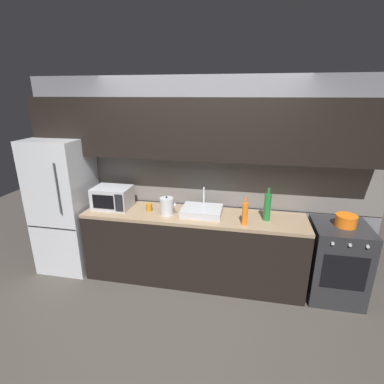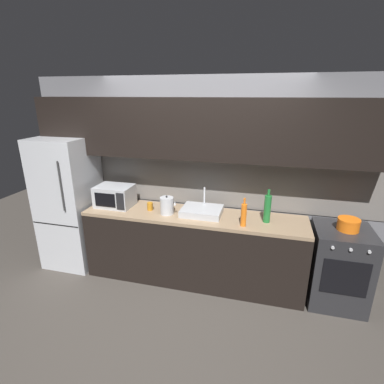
{
  "view_description": "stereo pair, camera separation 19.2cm",
  "coord_description": "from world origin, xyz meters",
  "px_view_note": "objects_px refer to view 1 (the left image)",
  "views": [
    {
      "loc": [
        0.63,
        -2.31,
        2.29
      ],
      "look_at": [
        -0.01,
        0.9,
        1.18
      ],
      "focal_mm": 27.37,
      "sensor_mm": 36.0,
      "label": 1
    },
    {
      "loc": [
        0.82,
        -2.27,
        2.29
      ],
      "look_at": [
        -0.01,
        0.9,
        1.18
      ],
      "focal_mm": 27.37,
      "sensor_mm": 36.0,
      "label": 2
    }
  ],
  "objects_px": {
    "kettle": "(167,206)",
    "refrigerator": "(65,205)",
    "oven_range": "(336,261)",
    "wine_bottle_green": "(267,207)",
    "microwave": "(113,197)",
    "cooking_pot": "(346,221)",
    "wine_bottle_orange": "(245,213)",
    "mug_amber": "(149,207)"
  },
  "relations": [
    {
      "from": "microwave",
      "to": "cooking_pot",
      "type": "relative_size",
      "value": 2.03
    },
    {
      "from": "oven_range",
      "to": "cooking_pot",
      "type": "distance_m",
      "value": 0.52
    },
    {
      "from": "microwave",
      "to": "mug_amber",
      "type": "bearing_deg",
      "value": -2.71
    },
    {
      "from": "oven_range",
      "to": "microwave",
      "type": "relative_size",
      "value": 1.96
    },
    {
      "from": "oven_range",
      "to": "kettle",
      "type": "relative_size",
      "value": 3.86
    },
    {
      "from": "refrigerator",
      "to": "mug_amber",
      "type": "distance_m",
      "value": 1.17
    },
    {
      "from": "oven_range",
      "to": "wine_bottle_green",
      "type": "distance_m",
      "value": 1.03
    },
    {
      "from": "microwave",
      "to": "wine_bottle_orange",
      "type": "relative_size",
      "value": 1.42
    },
    {
      "from": "kettle",
      "to": "cooking_pot",
      "type": "distance_m",
      "value": 2.02
    },
    {
      "from": "oven_range",
      "to": "wine_bottle_green",
      "type": "xyz_separation_m",
      "value": [
        -0.82,
        -0.0,
        0.61
      ]
    },
    {
      "from": "kettle",
      "to": "wine_bottle_green",
      "type": "relative_size",
      "value": 0.6
    },
    {
      "from": "microwave",
      "to": "wine_bottle_orange",
      "type": "bearing_deg",
      "value": -6.68
    },
    {
      "from": "refrigerator",
      "to": "oven_range",
      "type": "distance_m",
      "value": 3.44
    },
    {
      "from": "kettle",
      "to": "refrigerator",
      "type": "bearing_deg",
      "value": 177.41
    },
    {
      "from": "kettle",
      "to": "wine_bottle_orange",
      "type": "height_order",
      "value": "wine_bottle_orange"
    },
    {
      "from": "refrigerator",
      "to": "wine_bottle_green",
      "type": "relative_size",
      "value": 4.57
    },
    {
      "from": "oven_range",
      "to": "kettle",
      "type": "xyz_separation_m",
      "value": [
        -2.0,
        -0.06,
        0.55
      ]
    },
    {
      "from": "wine_bottle_green",
      "to": "microwave",
      "type": "bearing_deg",
      "value": 179.36
    },
    {
      "from": "oven_range",
      "to": "mug_amber",
      "type": "bearing_deg",
      "value": -179.91
    },
    {
      "from": "microwave",
      "to": "cooking_pot",
      "type": "bearing_deg",
      "value": -0.38
    },
    {
      "from": "wine_bottle_green",
      "to": "cooking_pot",
      "type": "distance_m",
      "value": 0.85
    },
    {
      "from": "kettle",
      "to": "wine_bottle_orange",
      "type": "relative_size",
      "value": 0.72
    },
    {
      "from": "oven_range",
      "to": "wine_bottle_orange",
      "type": "relative_size",
      "value": 2.77
    },
    {
      "from": "wine_bottle_orange",
      "to": "mug_amber",
      "type": "xyz_separation_m",
      "value": [
        -1.17,
        0.17,
        -0.08
      ]
    },
    {
      "from": "microwave",
      "to": "mug_amber",
      "type": "distance_m",
      "value": 0.5
    },
    {
      "from": "microwave",
      "to": "oven_range",
      "type": "bearing_deg",
      "value": -0.41
    },
    {
      "from": "wine_bottle_orange",
      "to": "mug_amber",
      "type": "distance_m",
      "value": 1.19
    },
    {
      "from": "refrigerator",
      "to": "kettle",
      "type": "relative_size",
      "value": 7.58
    },
    {
      "from": "oven_range",
      "to": "microwave",
      "type": "distance_m",
      "value": 2.8
    },
    {
      "from": "refrigerator",
      "to": "mug_amber",
      "type": "xyz_separation_m",
      "value": [
        1.17,
        -0.0,
        0.07
      ]
    },
    {
      "from": "kettle",
      "to": "mug_amber",
      "type": "bearing_deg",
      "value": 166.49
    },
    {
      "from": "wine_bottle_green",
      "to": "wine_bottle_orange",
      "type": "bearing_deg",
      "value": -144.8
    },
    {
      "from": "microwave",
      "to": "refrigerator",
      "type": "bearing_deg",
      "value": -178.45
    },
    {
      "from": "refrigerator",
      "to": "cooking_pot",
      "type": "relative_size",
      "value": 7.8
    },
    {
      "from": "oven_range",
      "to": "kettle",
      "type": "bearing_deg",
      "value": -178.2
    },
    {
      "from": "cooking_pot",
      "to": "wine_bottle_orange",
      "type": "bearing_deg",
      "value": -170.82
    },
    {
      "from": "wine_bottle_green",
      "to": "cooking_pot",
      "type": "xyz_separation_m",
      "value": [
        0.85,
        0.0,
        -0.1
      ]
    },
    {
      "from": "mug_amber",
      "to": "refrigerator",
      "type": "bearing_deg",
      "value": 179.76
    },
    {
      "from": "refrigerator",
      "to": "mug_amber",
      "type": "bearing_deg",
      "value": -0.24
    },
    {
      "from": "kettle",
      "to": "wine_bottle_green",
      "type": "bearing_deg",
      "value": 2.98
    },
    {
      "from": "mug_amber",
      "to": "cooking_pot",
      "type": "relative_size",
      "value": 0.43
    },
    {
      "from": "refrigerator",
      "to": "kettle",
      "type": "height_order",
      "value": "refrigerator"
    }
  ]
}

